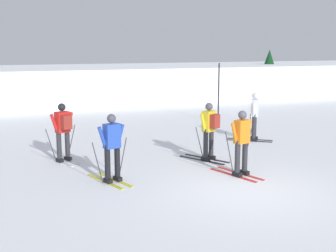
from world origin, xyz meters
TOP-DOWN VIEW (x-y plane):
  - ground_plane at (0.00, 0.00)m, footprint 120.00×120.00m
  - far_snow_ridge at (0.00, 18.46)m, footprint 80.00×7.86m
  - skier_blue at (-2.70, 1.85)m, footprint 0.96×1.63m
  - skier_white at (3.15, 5.00)m, footprint 1.52×1.23m
  - skier_red at (-3.56, 4.29)m, footprint 1.02×1.60m
  - skier_yellow at (0.46, 2.98)m, footprint 1.11×1.58m
  - skier_orange at (0.55, 1.26)m, footprint 0.96×1.63m
  - trail_marker_pole at (3.71, 8.95)m, footprint 0.06×0.06m
  - conifer_far_left at (11.91, 17.86)m, footprint 1.69×1.69m

SIDE VIEW (x-z plane):
  - ground_plane at x=0.00m, z-range 0.00..0.00m
  - skier_white at x=3.15m, z-range 0.06..1.77m
  - skier_blue at x=-2.70m, z-range 0.06..1.77m
  - skier_orange at x=0.55m, z-range 0.06..1.77m
  - skier_yellow at x=0.46m, z-range 0.10..1.81m
  - skier_red at x=-3.56m, z-range 0.10..1.81m
  - far_snow_ridge at x=0.00m, z-range 0.00..2.07m
  - trail_marker_pole at x=3.71m, z-range 0.00..2.58m
  - conifer_far_left at x=11.91m, z-range 0.26..3.31m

